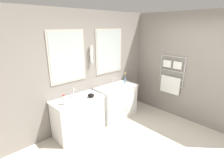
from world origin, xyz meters
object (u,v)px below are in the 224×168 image
(toiletry_bottle, at_px, (64,100))
(flower_vase, at_px, (125,79))
(vanity_left, at_px, (79,116))
(vanity_right, at_px, (117,101))
(amenity_bowl, at_px, (91,95))

(toiletry_bottle, height_order, flower_vase, flower_vase)
(flower_vase, bearing_deg, vanity_left, -177.28)
(flower_vase, bearing_deg, vanity_right, -168.44)
(toiletry_bottle, bearing_deg, amenity_bowl, -5.17)
(amenity_bowl, relative_size, flower_vase, 0.52)
(vanity_right, bearing_deg, vanity_left, 180.00)
(vanity_left, relative_size, toiletry_bottle, 5.16)
(vanity_right, relative_size, flower_vase, 3.82)
(vanity_left, height_order, flower_vase, flower_vase)
(toiletry_bottle, xyz_separation_m, amenity_bowl, (0.59, -0.05, -0.05))
(vanity_right, xyz_separation_m, toiletry_bottle, (-1.48, -0.06, 0.50))
(vanity_right, xyz_separation_m, flower_vase, (0.35, 0.07, 0.51))
(vanity_right, distance_m, toiletry_bottle, 1.57)
(toiletry_bottle, bearing_deg, flower_vase, 3.95)
(toiletry_bottle, height_order, amenity_bowl, toiletry_bottle)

